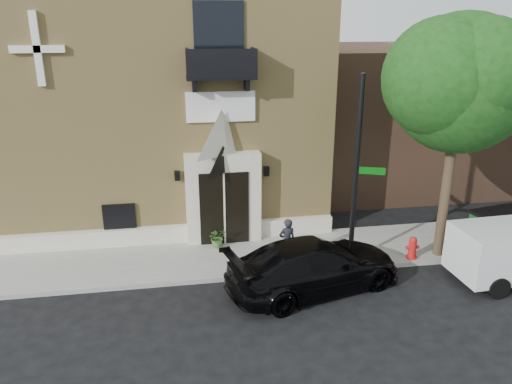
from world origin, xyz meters
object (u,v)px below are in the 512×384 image
(street_sign, at_px, (357,172))
(dumpster, at_px, (501,228))
(black_sedan, at_px, (314,265))
(fire_hydrant, at_px, (412,248))
(pedestrian_near, at_px, (287,241))

(street_sign, relative_size, dumpster, 2.81)
(dumpster, bearing_deg, black_sedan, -179.11)
(fire_hydrant, bearing_deg, dumpster, 6.64)
(street_sign, bearing_deg, dumpster, 23.22)
(dumpster, bearing_deg, pedestrian_near, 169.12)
(street_sign, height_order, pedestrian_near, street_sign)
(street_sign, bearing_deg, fire_hydrant, 16.42)
(fire_hydrant, bearing_deg, pedestrian_near, 175.09)
(street_sign, xyz_separation_m, fire_hydrant, (2.06, -0.15, -2.66))
(black_sedan, distance_m, pedestrian_near, 1.56)
(fire_hydrant, xyz_separation_m, pedestrian_near, (-4.17, 0.36, 0.39))
(fire_hydrant, bearing_deg, black_sedan, -163.08)
(fire_hydrant, xyz_separation_m, dumpster, (3.41, 0.40, 0.28))
(fire_hydrant, height_order, pedestrian_near, pedestrian_near)
(black_sedan, height_order, fire_hydrant, black_sedan)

